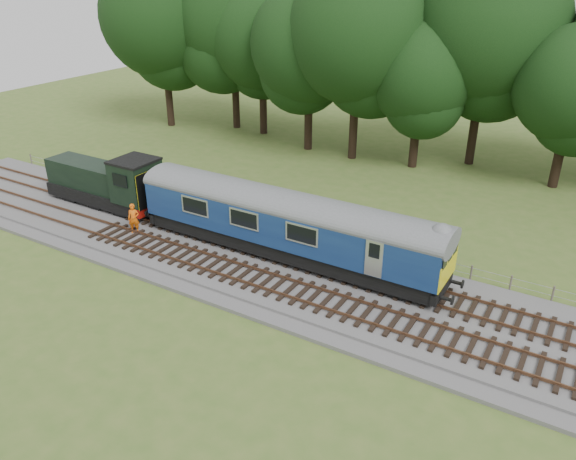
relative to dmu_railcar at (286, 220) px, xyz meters
The scene contains 9 objects.
ground 6.26m from the dmu_railcar, 14.23° to the right, with size 120.00×120.00×0.00m, color #446224.
ballast 6.19m from the dmu_railcar, 14.23° to the right, with size 70.00×7.00×0.35m, color #4C4C4F.
track_north 5.94m from the dmu_railcar, ahead, with size 67.20×2.40×0.21m.
track_south 6.65m from the dmu_railcar, 28.52° to the right, with size 67.20×2.40×0.21m.
fence 6.85m from the dmu_railcar, 29.31° to the left, with size 64.00×0.12×1.00m, color #6B6054, non-canonical shape.
tree_line 21.49m from the dmu_railcar, 75.00° to the left, with size 70.00×8.00×18.00m, color black, non-canonical shape.
dmu_railcar is the anchor object (origin of this frame).
shunter_loco 13.94m from the dmu_railcar, behind, with size 8.92×2.60×3.38m.
worker 9.79m from the dmu_railcar, 166.90° to the right, with size 0.69×0.45×1.88m, color #F8630D.
Camera 1 is at (8.90, -22.38, 15.48)m, focal length 35.00 mm.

